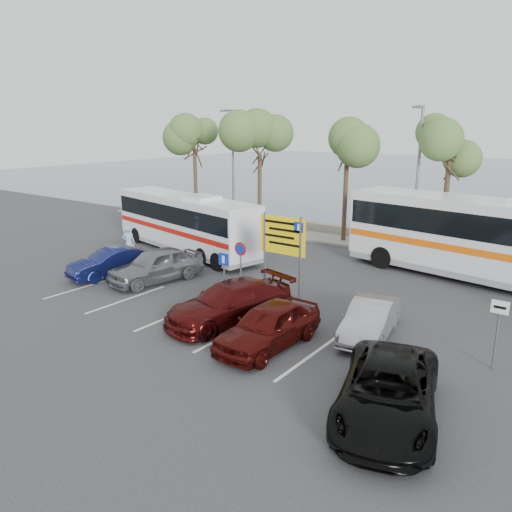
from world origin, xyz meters
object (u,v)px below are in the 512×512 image
Objects in this scene: car_blue at (111,263)px; suv_black at (388,392)px; street_lamp_left at (232,163)px; car_red at (269,326)px; coach_bus_right at (487,243)px; car_silver_a at (156,265)px; pedestrian_near at (129,243)px; coach_bus_left at (185,224)px; street_lamp_right at (417,173)px; direction_sign at (282,242)px; car_maroon at (230,303)px; car_silver_b at (370,319)px.

car_blue is 15.99m from suv_black.
car_red is at bearing -47.75° from street_lamp_left.
coach_bus_right is (17.50, -3.02, -2.69)m from street_lamp_left.
pedestrian_near reaches higher than car_silver_a.
street_lamp_left reaches higher than coach_bus_left.
coach_bus_right is at bearing 76.39° from suv_black.
car_silver_a is 4.41m from pedestrian_near.
street_lamp_right reaches higher than car_red.
street_lamp_left is at bearing 113.15° from car_blue.
street_lamp_left is at bearing 170.21° from coach_bus_right.
direction_sign is (11.00, -10.32, -2.17)m from street_lamp_left.
coach_bus_right is at bearing 44.62° from car_blue.
suv_black is (7.20, -2.54, -0.04)m from car_maroon.
car_silver_b is at bearing 10.67° from car_silver_a.
car_silver_a is 13.87m from suv_black.
car_red is at bearing -7.43° from car_silver_a.
car_silver_b is 2.05× the size of pedestrian_near.
coach_bus_right reaches higher than coach_bus_left.
car_maroon is 1.01× the size of suv_black.
car_red is 2.29× the size of pedestrian_near.
pedestrian_near is at bearing -109.36° from coach_bus_left.
direction_sign is 0.70× the size of car_maroon.
coach_bus_right reaches higher than car_silver_a.
coach_bus_right is 9.25m from car_silver_b.
car_silver_a is 10.76m from car_silver_b.
street_lamp_left is 1.83× the size of car_red.
direction_sign is 6.41m from car_silver_a.
street_lamp_right is 6.05m from coach_bus_right.
suv_black is (7.20, -6.08, -1.72)m from direction_sign.
car_maroon is 1.18× the size of car_red.
street_lamp_left is 1.94× the size of car_blue.
car_maroon is 5.14m from car_silver_b.
car_red is at bearing -88.45° from street_lamp_right.
pedestrian_near reaches higher than suv_black.
direction_sign is at bearing 120.40° from car_red.
car_silver_b is at bearing 144.69° from pedestrian_near.
car_red is at bearing -141.26° from car_silver_b.
car_red is (11.26, -7.73, -0.86)m from coach_bus_left.
coach_bus_left is at bearing 130.81° from car_silver_a.
street_lamp_left is 15.24m from direction_sign.
car_red is (-4.10, -11.73, -1.17)m from coach_bus_right.
coach_bus_left is at bearing -165.41° from coach_bus_right.
car_red is at bearing -61.60° from direction_sign.
street_lamp_left reaches higher than pedestrian_near.
pedestrian_near is (-14.80, 1.76, 0.31)m from car_silver_b.
coach_bus_right is at bearing 14.59° from coach_bus_left.
suv_black is at bearing -72.41° from street_lamp_right.
street_lamp_right is at bearing 146.14° from coach_bus_right.
car_red reaches higher than car_blue.
street_lamp_right reaches higher than direction_sign.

